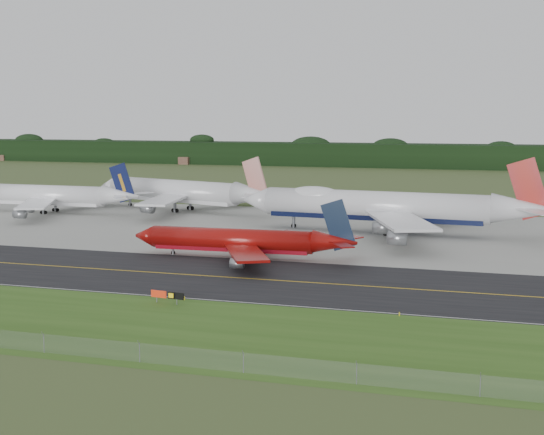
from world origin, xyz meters
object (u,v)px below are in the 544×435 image
Objects in this scene: jet_ba_747 at (386,207)px; taxiway_sign at (167,295)px; jet_navy_gold at (49,196)px; jet_red_737 at (244,241)px; jet_star_tail at (182,192)px.

taxiway_sign is at bearing -105.61° from jet_ba_747.
jet_navy_gold is (-94.39, 9.97, -1.45)m from jet_ba_747.
jet_ba_747 reaches higher than jet_navy_gold.
taxiway_sign is at bearing -89.07° from jet_red_737.
jet_navy_gold is at bearing 146.74° from jet_red_737.
jet_navy_gold is at bearing 131.21° from taxiway_sign.
jet_ba_747 is at bearing -6.03° from jet_navy_gold.
jet_star_tail is at bearing 22.49° from jet_navy_gold.
jet_star_tail reaches higher than jet_navy_gold.
jet_navy_gold is 36.58m from jet_star_tail.
jet_star_tail is (-60.59, 23.96, -0.77)m from jet_ba_747.
jet_red_737 is at bearing 90.93° from taxiway_sign.
taxiway_sign is at bearing -48.79° from jet_navy_gold.
jet_ba_747 is 1.20× the size of jet_star_tail.
jet_star_tail is at bearing 158.42° from jet_ba_747.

